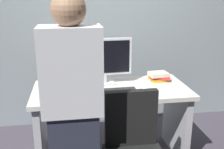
% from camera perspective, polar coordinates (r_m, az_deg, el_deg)
% --- Properties ---
extents(wall_back, '(6.40, 0.10, 3.00)m').
position_cam_1_polar(wall_back, '(3.35, -2.62, 14.67)').
color(wall_back, gray).
rests_on(wall_back, ground).
extents(desk, '(1.48, 0.69, 0.75)m').
position_cam_1_polar(desk, '(2.68, -0.17, -7.53)').
color(desk, beige).
rests_on(desk, ground).
extents(person_at_desk, '(0.40, 0.24, 1.64)m').
position_cam_1_polar(person_at_desk, '(1.89, -8.18, -8.02)').
color(person_at_desk, '#262838').
rests_on(person_at_desk, ground).
extents(monitor, '(0.54, 0.15, 0.46)m').
position_cam_1_polar(monitor, '(2.64, -1.65, 3.33)').
color(monitor, silver).
rests_on(monitor, desk).
extents(keyboard, '(0.43, 0.14, 0.02)m').
position_cam_1_polar(keyboard, '(2.48, 0.19, -3.53)').
color(keyboard, '#262626').
rests_on(keyboard, desk).
extents(mouse, '(0.06, 0.10, 0.03)m').
position_cam_1_polar(mouse, '(2.55, 7.14, -2.93)').
color(mouse, white).
rests_on(mouse, desk).
extents(cup_near_keyboard, '(0.07, 0.07, 0.09)m').
position_cam_1_polar(cup_near_keyboard, '(2.37, -11.24, -3.91)').
color(cup_near_keyboard, silver).
rests_on(cup_near_keyboard, desk).
extents(book_stack, '(0.22, 0.19, 0.09)m').
position_cam_1_polar(book_stack, '(2.83, 9.80, -0.42)').
color(book_stack, gold).
rests_on(book_stack, desk).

